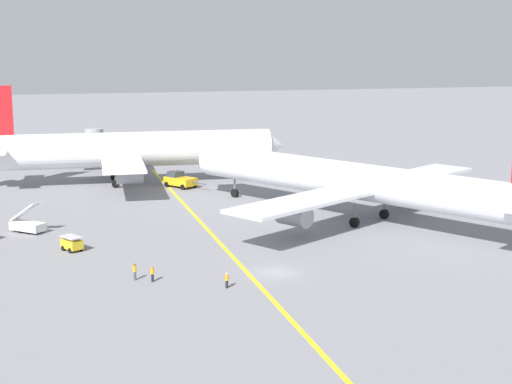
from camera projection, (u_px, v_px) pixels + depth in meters
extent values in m
plane|color=gray|center=(276.00, 273.00, 80.41)|extent=(600.00, 600.00, 0.00)
cube|color=yellow|center=(226.00, 250.00, 89.11)|extent=(1.57, 120.00, 0.01)
cylinder|color=white|center=(134.00, 149.00, 130.21)|extent=(46.80, 8.48, 5.85)
cone|color=white|center=(275.00, 145.00, 135.18)|extent=(3.10, 5.53, 5.38)
cube|color=white|center=(120.00, 155.00, 129.90)|extent=(8.55, 38.41, 0.44)
cylinder|color=#999EA3|center=(130.00, 176.00, 120.20)|extent=(4.34, 2.83, 2.60)
cylinder|color=#999EA3|center=(124.00, 156.00, 140.70)|extent=(4.34, 2.83, 2.60)
cylinder|color=slate|center=(114.00, 170.00, 133.54)|extent=(0.28, 0.28, 2.59)
cylinder|color=black|center=(114.00, 177.00, 133.79)|extent=(1.33, 0.62, 1.30)
cylinder|color=slate|center=(115.00, 176.00, 127.01)|extent=(0.28, 0.28, 2.59)
cylinder|color=black|center=(116.00, 184.00, 127.26)|extent=(1.33, 0.62, 1.30)
cylinder|color=slate|center=(242.00, 169.00, 134.74)|extent=(0.28, 0.28, 2.59)
cylinder|color=black|center=(242.00, 176.00, 134.99)|extent=(1.33, 0.62, 1.30)
cylinder|color=white|center=(348.00, 180.00, 104.05)|extent=(32.36, 48.71, 4.88)
cone|color=white|center=(205.00, 159.00, 123.10)|extent=(5.29, 4.73, 4.49)
cube|color=white|center=(364.00, 188.00, 102.37)|extent=(43.35, 29.90, 0.44)
cylinder|color=#999EA3|center=(411.00, 187.00, 112.75)|extent=(4.41, 4.94, 2.60)
cylinder|color=#999EA3|center=(294.00, 215.00, 94.02)|extent=(4.41, 4.94, 2.60)
cylinder|color=slate|center=(355.00, 213.00, 99.79)|extent=(0.28, 0.28, 2.54)
cylinder|color=black|center=(354.00, 222.00, 100.03)|extent=(1.15, 1.40, 1.30)
cylinder|color=slate|center=(384.00, 205.00, 104.64)|extent=(0.28, 0.28, 2.54)
cylinder|color=black|center=(384.00, 214.00, 104.88)|extent=(1.15, 1.40, 1.30)
cylinder|color=slate|center=(235.00, 185.00, 119.30)|extent=(0.28, 0.28, 2.54)
cylinder|color=black|center=(235.00, 193.00, 119.54)|extent=(1.15, 1.40, 1.30)
cube|color=gold|center=(181.00, 181.00, 127.65)|extent=(5.31, 5.95, 1.23)
cube|color=#333D47|center=(176.00, 174.00, 128.19)|extent=(2.92, 2.84, 0.90)
cylinder|color=#4C4C51|center=(199.00, 183.00, 124.93)|extent=(1.98, 2.75, 0.20)
sphere|color=orange|center=(176.00, 170.00, 128.07)|extent=(0.24, 0.24, 0.24)
cylinder|color=black|center=(167.00, 184.00, 127.93)|extent=(0.76, 0.91, 0.90)
cylinder|color=black|center=(179.00, 182.00, 130.03)|extent=(0.76, 0.91, 0.90)
cylinder|color=black|center=(183.00, 187.00, 125.51)|extent=(0.76, 0.91, 0.90)
cylinder|color=black|center=(195.00, 185.00, 127.61)|extent=(0.76, 0.91, 0.90)
cube|color=silver|center=(28.00, 226.00, 97.31)|extent=(4.65, 4.53, 1.00)
cube|color=silver|center=(25.00, 211.00, 97.09)|extent=(4.01, 3.88, 2.71)
cylinder|color=black|center=(36.00, 229.00, 97.67)|extent=(0.57, 0.56, 0.60)
cylinder|color=black|center=(28.00, 232.00, 96.46)|extent=(0.57, 0.56, 0.60)
cylinder|color=black|center=(28.00, 228.00, 98.36)|extent=(0.57, 0.56, 0.60)
cylinder|color=black|center=(20.00, 231.00, 97.14)|extent=(0.57, 0.56, 0.60)
cube|color=gold|center=(72.00, 244.00, 88.68)|extent=(2.61, 3.00, 1.00)
cube|color=#B2B2B7|center=(71.00, 237.00, 88.52)|extent=(2.74, 3.15, 0.12)
cylinder|color=black|center=(63.00, 248.00, 88.80)|extent=(0.48, 0.62, 0.60)
cylinder|color=black|center=(74.00, 246.00, 89.78)|extent=(0.48, 0.62, 0.60)
cylinder|color=black|center=(70.00, 251.00, 87.77)|extent=(0.48, 0.62, 0.60)
cylinder|color=black|center=(81.00, 248.00, 88.75)|extent=(0.48, 0.62, 0.60)
cylinder|color=black|center=(153.00, 278.00, 77.24)|extent=(0.28, 0.28, 0.82)
cylinder|color=orange|center=(152.00, 271.00, 77.11)|extent=(0.36, 0.36, 0.58)
sphere|color=#9E704C|center=(152.00, 267.00, 77.03)|extent=(0.22, 0.22, 0.22)
cylinder|color=#F24C19|center=(149.00, 270.00, 77.02)|extent=(0.05, 0.05, 0.40)
cylinder|color=#4C4C51|center=(135.00, 276.00, 77.73)|extent=(0.28, 0.28, 0.89)
cylinder|color=orange|center=(135.00, 269.00, 77.59)|extent=(0.36, 0.36, 0.63)
sphere|color=brown|center=(134.00, 264.00, 77.51)|extent=(0.24, 0.24, 0.24)
cylinder|color=black|center=(227.00, 284.00, 75.26)|extent=(0.28, 0.28, 0.78)
cylinder|color=orange|center=(227.00, 278.00, 75.13)|extent=(0.36, 0.36, 0.55)
sphere|color=beige|center=(227.00, 274.00, 75.06)|extent=(0.21, 0.21, 0.21)
cylinder|color=#F24C19|center=(224.00, 276.00, 75.21)|extent=(0.05, 0.05, 0.40)
cylinder|color=#B7B7BC|center=(85.00, 143.00, 149.73)|extent=(7.56, 17.41, 3.20)
cylinder|color=#99999E|center=(94.00, 137.00, 158.16)|extent=(3.84, 3.84, 3.52)
cylinder|color=#595960|center=(94.00, 149.00, 157.61)|extent=(0.70, 0.70, 4.51)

